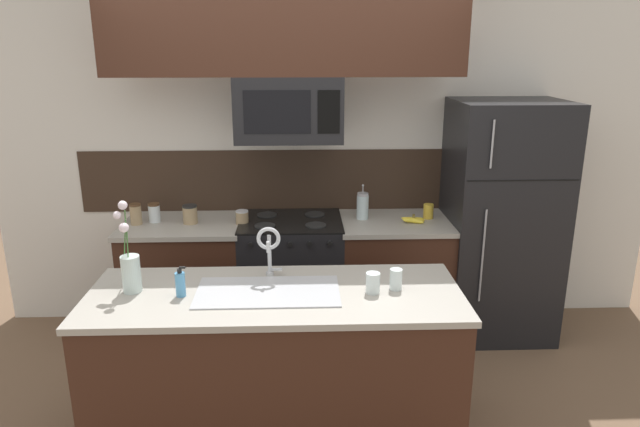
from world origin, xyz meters
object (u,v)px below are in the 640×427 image
Objects in this scene: storage_jar_tall at (136,214)px; storage_jar_short at (190,214)px; stove_range at (292,278)px; refrigerator at (500,220)px; banana_bunch at (413,220)px; sink_faucet at (269,245)px; spare_glass at (396,279)px; drinking_glass at (373,283)px; storage_jar_medium at (154,213)px; french_press at (363,206)px; microwave at (289,109)px; coffee_tin at (428,211)px; storage_jar_squat at (242,217)px; flower_vase at (130,268)px; dish_soap_bottle at (180,284)px.

storage_jar_tall reaches higher than storage_jar_short.
stove_range is 0.52× the size of refrigerator.
stove_range is 1.02m from banana_bunch.
sink_faucet is 0.72m from spare_glass.
storage_jar_short is at bearing 133.18° from drinking_glass.
storage_jar_tall is 1.10× the size of storage_jar_medium.
spare_glass is at bearing -35.44° from storage_jar_tall.
sink_faucet is at bearing -58.89° from storage_jar_short.
french_press reaches higher than storage_jar_tall.
banana_bunch is at bearing -2.46° from microwave.
coffee_tin is at bearing 2.76° from stove_range.
coffee_tin reaches higher than stove_range.
drinking_glass is (0.56, -0.22, -0.14)m from sink_faucet.
spare_glass is at bearing -105.51° from banana_bunch.
storage_jar_tall is at bearing -179.20° from refrigerator.
stove_range is at bearing 84.32° from sink_faucet.
coffee_tin is 1.45m from drinking_glass.
coffee_tin is at bearing 3.51° from storage_jar_squat.
storage_jar_short reaches higher than storage_jar_squat.
spare_glass is 0.24× the size of flower_vase.
dish_soap_bottle is 1.44× the size of spare_glass.
french_press is at bearing 177.80° from refrigerator.
coffee_tin is (-0.54, 0.03, 0.07)m from refrigerator.
coffee_tin is 2.25m from flower_vase.
storage_jar_short is 0.45× the size of sink_faucet.
spare_glass is at bearing -128.67° from refrigerator.
banana_bunch is at bearing 33.38° from flower_vase.
sink_faucet is at bearing 26.31° from dish_soap_bottle.
flower_vase is (-0.73, -0.15, -0.07)m from sink_faucet.
storage_jar_squat is 0.87× the size of spare_glass.
stove_range is 6.77× the size of storage_jar_short.
spare_glass is 1.41m from flower_vase.
drinking_glass is (0.81, -1.24, 0.01)m from storage_jar_squat.
french_press is 1.34m from drinking_glass.
banana_bunch reaches higher than stove_range.
storage_jar_short is at bearing -179.32° from refrigerator.
storage_jar_medium is 1.23× the size of spare_glass.
banana_bunch is (0.91, -0.04, -0.81)m from microwave.
storage_jar_short is at bearing 175.82° from storage_jar_squat.
flower_vase is (0.30, -1.19, 0.05)m from storage_jar_tall.
stove_range is 0.77m from french_press.
storage_jar_medium is at bearing -179.14° from french_press.
stove_range is 1.45m from spare_glass.
microwave reaches higher than sink_faucet.
french_press is 2.43× the size of coffee_tin.
storage_jar_tall reaches higher than banana_bunch.
storage_jar_tall is at bearing -155.48° from storage_jar_medium.
drinking_glass is 0.23× the size of flower_vase.
spare_glass is at bearing -42.95° from storage_jar_short.
storage_jar_short is 0.72× the size of banana_bunch.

